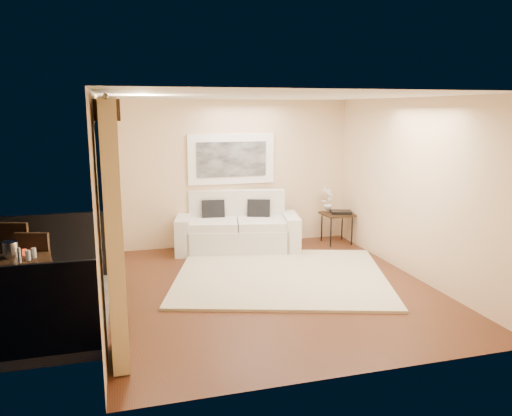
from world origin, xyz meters
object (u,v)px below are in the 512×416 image
object	(u,v)px
side_table	(337,216)
bistro_table	(22,265)
ice_bucket	(11,250)
sofa	(237,229)
orchid	(328,199)
balcony_chair_far	(17,253)
balcony_chair_near	(30,267)

from	to	relation	value
side_table	bistro_table	world-z (taller)	bistro_table
bistro_table	ice_bucket	world-z (taller)	ice_bucket
sofa	orchid	world-z (taller)	orchid
sofa	balcony_chair_far	distance (m)	3.75
sofa	balcony_chair_near	xyz separation A→B (m)	(-3.17, -2.07, 0.21)
ice_bucket	orchid	bearing A→B (deg)	24.16
sofa	side_table	bearing A→B (deg)	9.11
orchid	balcony_chair_far	distance (m)	5.46
balcony_chair_far	side_table	bearing A→B (deg)	-146.41
sofa	orchid	xyz separation A→B (m)	(1.80, 0.07, 0.47)
orchid	balcony_chair_near	bearing A→B (deg)	-156.73
ice_bucket	bistro_table	bearing A→B (deg)	-26.96
side_table	bistro_table	xyz separation A→B (m)	(-5.14, -2.20, 0.16)
orchid	balcony_chair_near	size ratio (longest dim) A/B	0.50
sofa	bistro_table	distance (m)	3.97
sofa	orchid	size ratio (longest dim) A/B	4.66
orchid	balcony_chair_far	bearing A→B (deg)	-163.02
sofa	ice_bucket	world-z (taller)	sofa
ice_bucket	sofa	bearing A→B (deg)	33.78
side_table	orchid	world-z (taller)	orchid
orchid	balcony_chair_far	xyz separation A→B (m)	(-5.21, -1.59, -0.21)
ice_bucket	balcony_chair_near	bearing A→B (deg)	44.39
bistro_table	balcony_chair_near	bearing A→B (deg)	78.12
balcony_chair_far	ice_bucket	world-z (taller)	balcony_chair_far
sofa	balcony_chair_near	size ratio (longest dim) A/B	2.33
balcony_chair_far	ice_bucket	bearing A→B (deg)	114.30
bistro_table	balcony_chair_far	world-z (taller)	balcony_chair_far
side_table	balcony_chair_near	xyz separation A→B (m)	(-5.09, -1.97, 0.05)
bistro_table	balcony_chair_far	size ratio (longest dim) A/B	0.72
sofa	bistro_table	xyz separation A→B (m)	(-3.22, -2.30, 0.31)
sofa	side_table	xyz separation A→B (m)	(1.92, -0.10, 0.16)
balcony_chair_far	balcony_chair_near	distance (m)	0.60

